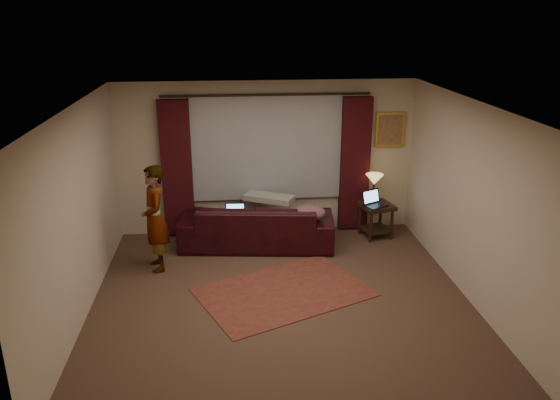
# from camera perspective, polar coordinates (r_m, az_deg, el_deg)

# --- Properties ---
(floor) EXTENTS (5.00, 5.00, 0.01)m
(floor) POSITION_cam_1_polar(r_m,az_deg,el_deg) (7.43, 0.14, -10.45)
(floor) COLOR #51372A
(floor) RESTS_ON ground
(ceiling) EXTENTS (5.00, 5.00, 0.02)m
(ceiling) POSITION_cam_1_polar(r_m,az_deg,el_deg) (6.54, 0.16, 9.77)
(ceiling) COLOR silver
(ceiling) RESTS_ON ground
(wall_back) EXTENTS (5.00, 0.02, 2.60)m
(wall_back) POSITION_cam_1_polar(r_m,az_deg,el_deg) (9.25, -1.41, 4.39)
(wall_back) COLOR beige
(wall_back) RESTS_ON ground
(wall_front) EXTENTS (5.00, 0.02, 2.60)m
(wall_front) POSITION_cam_1_polar(r_m,az_deg,el_deg) (4.63, 3.30, -11.73)
(wall_front) COLOR beige
(wall_front) RESTS_ON ground
(wall_left) EXTENTS (0.02, 5.00, 2.60)m
(wall_left) POSITION_cam_1_polar(r_m,az_deg,el_deg) (7.09, -20.40, -1.59)
(wall_left) COLOR beige
(wall_left) RESTS_ON ground
(wall_right) EXTENTS (0.02, 5.00, 2.60)m
(wall_right) POSITION_cam_1_polar(r_m,az_deg,el_deg) (7.53, 19.43, -0.27)
(wall_right) COLOR beige
(wall_right) RESTS_ON ground
(sheer_curtain) EXTENTS (2.50, 0.05, 1.80)m
(sheer_curtain) POSITION_cam_1_polar(r_m,az_deg,el_deg) (9.14, -1.39, 5.51)
(sheer_curtain) COLOR #9B9AA1
(sheer_curtain) RESTS_ON wall_back
(drape_left) EXTENTS (0.50, 0.14, 2.30)m
(drape_left) POSITION_cam_1_polar(r_m,az_deg,el_deg) (9.20, -10.72, 3.19)
(drape_left) COLOR #350B11
(drape_left) RESTS_ON floor
(drape_right) EXTENTS (0.50, 0.14, 2.30)m
(drape_right) POSITION_cam_1_polar(r_m,az_deg,el_deg) (9.40, 7.82, 3.71)
(drape_right) COLOR #350B11
(drape_right) RESTS_ON floor
(curtain_rod) EXTENTS (0.04, 0.04, 3.40)m
(curtain_rod) POSITION_cam_1_polar(r_m,az_deg,el_deg) (8.92, -1.41, 10.93)
(curtain_rod) COLOR black
(curtain_rod) RESTS_ON wall_back
(picture_frame) EXTENTS (0.50, 0.04, 0.60)m
(picture_frame) POSITION_cam_1_polar(r_m,az_deg,el_deg) (9.50, 11.42, 7.21)
(picture_frame) COLOR gold
(picture_frame) RESTS_ON wall_back
(sofa) EXTENTS (2.58, 1.35, 1.00)m
(sofa) POSITION_cam_1_polar(r_m,az_deg,el_deg) (8.87, -2.43, -1.74)
(sofa) COLOR black
(sofa) RESTS_ON floor
(throw_blanket) EXTENTS (0.87, 0.66, 0.10)m
(throw_blanket) POSITION_cam_1_polar(r_m,az_deg,el_deg) (8.94, -1.18, 1.85)
(throw_blanket) COLOR #9B9994
(throw_blanket) RESTS_ON sofa
(clothing_pile) EXTENTS (0.65, 0.56, 0.23)m
(clothing_pile) POSITION_cam_1_polar(r_m,az_deg,el_deg) (8.68, 2.99, -1.40)
(clothing_pile) COLOR #7D4A56
(clothing_pile) RESTS_ON sofa
(laptop_sofa) EXTENTS (0.34, 0.36, 0.23)m
(laptop_sofa) POSITION_cam_1_polar(r_m,az_deg,el_deg) (8.73, -4.75, -1.33)
(laptop_sofa) COLOR black
(laptop_sofa) RESTS_ON sofa
(area_rug) EXTENTS (2.63, 2.26, 0.01)m
(area_rug) POSITION_cam_1_polar(r_m,az_deg,el_deg) (7.61, 0.36, -9.58)
(area_rug) COLOR brown
(area_rug) RESTS_ON floor
(end_table) EXTENTS (0.61, 0.61, 0.59)m
(end_table) POSITION_cam_1_polar(r_m,az_deg,el_deg) (9.40, 9.97, -2.11)
(end_table) COLOR black
(end_table) RESTS_ON floor
(tiffany_lamp) EXTENTS (0.33, 0.33, 0.47)m
(tiffany_lamp) POSITION_cam_1_polar(r_m,az_deg,el_deg) (9.37, 9.78, 1.27)
(tiffany_lamp) COLOR #A78950
(tiffany_lamp) RESTS_ON end_table
(laptop_table) EXTENTS (0.49, 0.50, 0.26)m
(laptop_table) POSITION_cam_1_polar(r_m,az_deg,el_deg) (9.16, 10.02, 0.11)
(laptop_table) COLOR black
(laptop_table) RESTS_ON end_table
(person) EXTENTS (0.58, 0.58, 1.60)m
(person) POSITION_cam_1_polar(r_m,az_deg,el_deg) (8.16, -12.94, -1.90)
(person) COLOR #9B9994
(person) RESTS_ON floor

